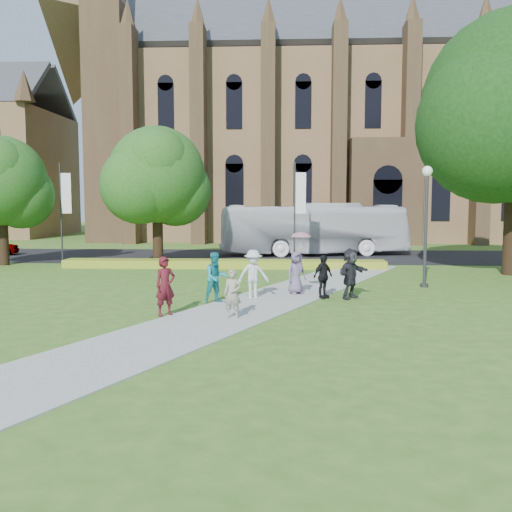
{
  "coord_description": "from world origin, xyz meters",
  "views": [
    {
      "loc": [
        1.35,
        -18.46,
        3.75
      ],
      "look_at": [
        0.28,
        3.7,
        1.6
      ],
      "focal_mm": 40.0,
      "sensor_mm": 36.0,
      "label": 1
    }
  ],
  "objects": [
    {
      "name": "ground",
      "position": [
        0.0,
        0.0,
        0.0
      ],
      "size": [
        160.0,
        160.0,
        0.0
      ],
      "primitive_type": "plane",
      "color": "#39651E",
      "rests_on": "ground"
    },
    {
      "name": "road",
      "position": [
        0.0,
        20.0,
        0.01
      ],
      "size": [
        160.0,
        10.0,
        0.02
      ],
      "primitive_type": "cube",
      "color": "black",
      "rests_on": "ground"
    },
    {
      "name": "footpath",
      "position": [
        0.0,
        1.0,
        0.02
      ],
      "size": [
        15.58,
        28.54,
        0.04
      ],
      "primitive_type": "cube",
      "rotation": [
        0.0,
        0.0,
        -0.44
      ],
      "color": "#B2B2A8",
      "rests_on": "ground"
    },
    {
      "name": "flower_hedge",
      "position": [
        -2.0,
        13.2,
        0.23
      ],
      "size": [
        18.0,
        1.4,
        0.45
      ],
      "primitive_type": "cube",
      "color": "gold",
      "rests_on": "ground"
    },
    {
      "name": "cathedral",
      "position": [
        10.0,
        39.73,
        12.98
      ],
      "size": [
        52.6,
        18.25,
        28.0
      ],
      "color": "brown",
      "rests_on": "ground"
    },
    {
      "name": "streetlamp",
      "position": [
        7.5,
        6.5,
        3.3
      ],
      "size": [
        0.44,
        0.44,
        5.24
      ],
      "color": "#38383D",
      "rests_on": "ground"
    },
    {
      "name": "street_tree_0",
      "position": [
        -15.0,
        14.0,
        4.87
      ],
      "size": [
        5.2,
        5.2,
        7.5
      ],
      "color": "#332114",
      "rests_on": "ground"
    },
    {
      "name": "street_tree_1",
      "position": [
        -6.0,
        14.5,
        5.22
      ],
      "size": [
        5.6,
        5.6,
        8.05
      ],
      "color": "#332114",
      "rests_on": "ground"
    },
    {
      "name": "banner_pole_0",
      "position": [
        2.11,
        15.2,
        3.39
      ],
      "size": [
        0.7,
        0.1,
        6.0
      ],
      "color": "#38383D",
      "rests_on": "ground"
    },
    {
      "name": "banner_pole_1",
      "position": [
        -11.89,
        15.2,
        3.39
      ],
      "size": [
        0.7,
        0.1,
        6.0
      ],
      "color": "#38383D",
      "rests_on": "ground"
    },
    {
      "name": "tour_coach",
      "position": [
        3.41,
        20.99,
        1.81
      ],
      "size": [
        13.18,
        5.08,
        3.58
      ],
      "primitive_type": "imported",
      "rotation": [
        0.0,
        0.0,
        1.74
      ],
      "color": "silver",
      "rests_on": "road"
    },
    {
      "name": "pedestrian_0",
      "position": [
        -2.48,
        -0.33,
        1.0
      ],
      "size": [
        0.83,
        0.79,
        1.91
      ],
      "primitive_type": "imported",
      "rotation": [
        0.0,
        0.0,
        0.67
      ],
      "color": "#52121B",
      "rests_on": "footpath"
    },
    {
      "name": "pedestrian_1",
      "position": [
        -1.11,
        2.1,
        0.96
      ],
      "size": [
        1.13,
        1.05,
        1.85
      ],
      "primitive_type": "imported",
      "rotation": [
        0.0,
        0.0,
        0.51
      ],
      "color": "teal",
      "rests_on": "footpath"
    },
    {
      "name": "pedestrian_2",
      "position": [
        0.21,
        3.05,
        0.97
      ],
      "size": [
        1.35,
        1.02,
        1.86
      ],
      "primitive_type": "imported",
      "rotation": [
        0.0,
        0.0,
        0.31
      ],
      "color": "silver",
      "rests_on": "footpath"
    },
    {
      "name": "pedestrian_3",
      "position": [
        2.88,
        3.3,
        0.87
      ],
      "size": [
        0.99,
        0.96,
        1.66
      ],
      "primitive_type": "imported",
      "rotation": [
        0.0,
        0.0,
        0.75
      ],
      "color": "black",
      "rests_on": "footpath"
    },
    {
      "name": "pedestrian_4",
      "position": [
        1.87,
        4.21,
        0.89
      ],
      "size": [
        0.99,
        0.9,
        1.69
      ],
      "primitive_type": "imported",
      "rotation": [
        0.0,
        0.0,
        0.58
      ],
      "color": "slate",
      "rests_on": "footpath"
    },
    {
      "name": "pedestrian_5",
      "position": [
        3.92,
        3.27,
        1.0
      ],
      "size": [
        1.56,
        1.74,
        1.92
      ],
      "primitive_type": "imported",
      "rotation": [
        0.0,
        0.0,
        0.89
      ],
      "color": "#26262D",
      "rests_on": "footpath"
    },
    {
      "name": "pedestrian_6",
      "position": [
        -0.25,
        -0.69,
        0.82
      ],
      "size": [
        0.6,
        0.43,
        1.56
      ],
      "primitive_type": "imported",
      "rotation": [
        0.0,
        0.0,
        -0.1
      ],
      "color": "gray",
      "rests_on": "footpath"
    },
    {
      "name": "parasol",
      "position": [
        2.05,
        4.31,
        2.08
      ],
      "size": [
        0.94,
        0.94,
        0.69
      ],
      "primitive_type": "imported",
      "rotation": [
        0.0,
        0.0,
        -0.22
      ],
      "color": "#C48A8F",
      "rests_on": "pedestrian_4"
    }
  ]
}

